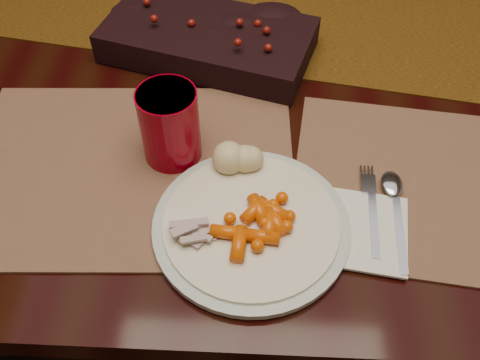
{
  "coord_description": "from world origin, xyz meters",
  "views": [
    {
      "loc": [
        -0.01,
        -0.74,
        1.37
      ],
      "look_at": [
        -0.03,
        -0.27,
        0.8
      ],
      "focal_mm": 40.0,
      "sensor_mm": 36.0,
      "label": 1
    }
  ],
  "objects_px": {
    "dining_table": "(258,206)",
    "napkin": "(365,231)",
    "turkey_shreds": "(194,234)",
    "baby_carrots": "(252,223)",
    "placemat_main": "(446,188)",
    "red_cup": "(170,125)",
    "dinner_plate": "(251,225)",
    "centerpiece": "(208,35)",
    "mashed_potatoes": "(243,164)"
  },
  "relations": [
    {
      "from": "dining_table",
      "to": "red_cup",
      "type": "distance_m",
      "value": 0.5
    },
    {
      "from": "dinner_plate",
      "to": "centerpiece",
      "type": "bearing_deg",
      "value": 103.1
    },
    {
      "from": "baby_carrots",
      "to": "centerpiece",
      "type": "bearing_deg",
      "value": 102.88
    },
    {
      "from": "turkey_shreds",
      "to": "red_cup",
      "type": "relative_size",
      "value": 0.52
    },
    {
      "from": "dining_table",
      "to": "baby_carrots",
      "type": "relative_size",
      "value": 16.31
    },
    {
      "from": "baby_carrots",
      "to": "napkin",
      "type": "height_order",
      "value": "baby_carrots"
    },
    {
      "from": "centerpiece",
      "to": "placemat_main",
      "type": "xyz_separation_m",
      "value": [
        0.38,
        -0.31,
        -0.04
      ]
    },
    {
      "from": "dining_table",
      "to": "centerpiece",
      "type": "height_order",
      "value": "centerpiece"
    },
    {
      "from": "dining_table",
      "to": "napkin",
      "type": "bearing_deg",
      "value": -65.41
    },
    {
      "from": "centerpiece",
      "to": "red_cup",
      "type": "bearing_deg",
      "value": -97.42
    },
    {
      "from": "mashed_potatoes",
      "to": "napkin",
      "type": "distance_m",
      "value": 0.2
    },
    {
      "from": "turkey_shreds",
      "to": "centerpiece",
      "type": "bearing_deg",
      "value": 92.24
    },
    {
      "from": "dining_table",
      "to": "placemat_main",
      "type": "distance_m",
      "value": 0.52
    },
    {
      "from": "dinner_plate",
      "to": "turkey_shreds",
      "type": "relative_size",
      "value": 4.34
    },
    {
      "from": "placemat_main",
      "to": "red_cup",
      "type": "relative_size",
      "value": 3.69
    },
    {
      "from": "baby_carrots",
      "to": "turkey_shreds",
      "type": "distance_m",
      "value": 0.08
    },
    {
      "from": "dining_table",
      "to": "turkey_shreds",
      "type": "distance_m",
      "value": 0.54
    },
    {
      "from": "dinner_plate",
      "to": "baby_carrots",
      "type": "height_order",
      "value": "baby_carrots"
    },
    {
      "from": "placemat_main",
      "to": "red_cup",
      "type": "bearing_deg",
      "value": -179.93
    },
    {
      "from": "mashed_potatoes",
      "to": "red_cup",
      "type": "relative_size",
      "value": 0.71
    },
    {
      "from": "dining_table",
      "to": "dinner_plate",
      "type": "relative_size",
      "value": 6.57
    },
    {
      "from": "baby_carrots",
      "to": "placemat_main",
      "type": "bearing_deg",
      "value": 18.57
    },
    {
      "from": "mashed_potatoes",
      "to": "turkey_shreds",
      "type": "relative_size",
      "value": 1.36
    },
    {
      "from": "placemat_main",
      "to": "turkey_shreds",
      "type": "height_order",
      "value": "turkey_shreds"
    },
    {
      "from": "placemat_main",
      "to": "dining_table",
      "type": "bearing_deg",
      "value": 146.4
    },
    {
      "from": "placemat_main",
      "to": "dinner_plate",
      "type": "height_order",
      "value": "dinner_plate"
    },
    {
      "from": "napkin",
      "to": "red_cup",
      "type": "distance_m",
      "value": 0.32
    },
    {
      "from": "mashed_potatoes",
      "to": "turkey_shreds",
      "type": "xyz_separation_m",
      "value": [
        -0.06,
        -0.11,
        -0.02
      ]
    },
    {
      "from": "dining_table",
      "to": "mashed_potatoes",
      "type": "xyz_separation_m",
      "value": [
        -0.03,
        -0.24,
        0.42
      ]
    },
    {
      "from": "centerpiece",
      "to": "placemat_main",
      "type": "bearing_deg",
      "value": -39.08
    },
    {
      "from": "centerpiece",
      "to": "napkin",
      "type": "relative_size",
      "value": 2.79
    },
    {
      "from": "placemat_main",
      "to": "dinner_plate",
      "type": "distance_m",
      "value": 0.3
    },
    {
      "from": "placemat_main",
      "to": "mashed_potatoes",
      "type": "height_order",
      "value": "mashed_potatoes"
    },
    {
      "from": "red_cup",
      "to": "dinner_plate",
      "type": "bearing_deg",
      "value": -47.39
    },
    {
      "from": "dinner_plate",
      "to": "baby_carrots",
      "type": "relative_size",
      "value": 2.48
    },
    {
      "from": "dinner_plate",
      "to": "turkey_shreds",
      "type": "bearing_deg",
      "value": -159.83
    },
    {
      "from": "centerpiece",
      "to": "mashed_potatoes",
      "type": "bearing_deg",
      "value": -76.2
    },
    {
      "from": "baby_carrots",
      "to": "turkey_shreds",
      "type": "bearing_deg",
      "value": -166.22
    },
    {
      "from": "dinner_plate",
      "to": "red_cup",
      "type": "distance_m",
      "value": 0.19
    },
    {
      "from": "centerpiece",
      "to": "mashed_potatoes",
      "type": "distance_m",
      "value": 0.32
    },
    {
      "from": "centerpiece",
      "to": "baby_carrots",
      "type": "height_order",
      "value": "centerpiece"
    },
    {
      "from": "placemat_main",
      "to": "centerpiece",
      "type": "bearing_deg",
      "value": 147.8
    },
    {
      "from": "placemat_main",
      "to": "red_cup",
      "type": "height_order",
      "value": "red_cup"
    },
    {
      "from": "dining_table",
      "to": "turkey_shreds",
      "type": "bearing_deg",
      "value": -103.84
    },
    {
      "from": "centerpiece",
      "to": "dinner_plate",
      "type": "relative_size",
      "value": 1.36
    },
    {
      "from": "turkey_shreds",
      "to": "napkin",
      "type": "relative_size",
      "value": 0.47
    },
    {
      "from": "centerpiece",
      "to": "mashed_potatoes",
      "type": "xyz_separation_m",
      "value": [
        0.08,
        -0.31,
        0.0
      ]
    },
    {
      "from": "red_cup",
      "to": "dining_table",
      "type": "bearing_deg",
      "value": 53.76
    },
    {
      "from": "napkin",
      "to": "red_cup",
      "type": "bearing_deg",
      "value": 162.94
    },
    {
      "from": "red_cup",
      "to": "placemat_main",
      "type": "bearing_deg",
      "value": -6.81
    }
  ]
}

